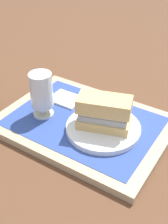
# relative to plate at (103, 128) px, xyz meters

# --- Properties ---
(ground_plane) EXTENTS (3.00, 3.00, 0.00)m
(ground_plane) POSITION_rel_plate_xyz_m (0.06, -0.01, -0.03)
(ground_plane) COLOR brown
(tray) EXTENTS (0.44, 0.32, 0.02)m
(tray) POSITION_rel_plate_xyz_m (0.06, -0.01, -0.02)
(tray) COLOR tan
(tray) RESTS_ON ground_plane
(placemat) EXTENTS (0.38, 0.27, 0.00)m
(placemat) POSITION_rel_plate_xyz_m (0.06, -0.01, -0.01)
(placemat) COLOR #2D4793
(placemat) RESTS_ON tray
(plate) EXTENTS (0.19, 0.19, 0.01)m
(plate) POSITION_rel_plate_xyz_m (0.00, 0.00, 0.00)
(plate) COLOR white
(plate) RESTS_ON placemat
(sandwich) EXTENTS (0.14, 0.10, 0.08)m
(sandwich) POSITION_rel_plate_xyz_m (0.00, 0.00, 0.05)
(sandwich) COLOR tan
(sandwich) RESTS_ON plate
(beer_glass) EXTENTS (0.06, 0.06, 0.12)m
(beer_glass) POSITION_rel_plate_xyz_m (0.17, 0.03, 0.06)
(beer_glass) COLOR silver
(beer_glass) RESTS_ON placemat
(napkin_folded) EXTENTS (0.09, 0.07, 0.01)m
(napkin_folded) POSITION_rel_plate_xyz_m (0.16, -0.06, -0.00)
(napkin_folded) COLOR white
(napkin_folded) RESTS_ON placemat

